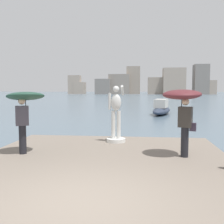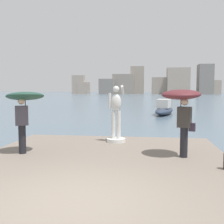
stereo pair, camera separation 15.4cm
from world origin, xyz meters
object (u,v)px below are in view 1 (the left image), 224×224
(onlooker_left, at_px, (25,103))
(onlooker_right, at_px, (183,102))
(statue_white_figure, at_px, (116,119))
(boat_mid, at_px, (162,109))

(onlooker_left, height_order, onlooker_right, onlooker_right)
(statue_white_figure, relative_size, boat_mid, 0.38)
(onlooker_left, bearing_deg, boat_mid, 73.23)
(onlooker_right, distance_m, boat_mid, 17.95)
(onlooker_right, bearing_deg, onlooker_left, -178.48)
(statue_white_figure, height_order, onlooker_right, statue_white_figure)
(onlooker_left, distance_m, boat_mid, 18.86)
(statue_white_figure, bearing_deg, boat_mid, 79.96)
(statue_white_figure, height_order, onlooker_left, statue_white_figure)
(onlooker_left, bearing_deg, onlooker_right, 1.52)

